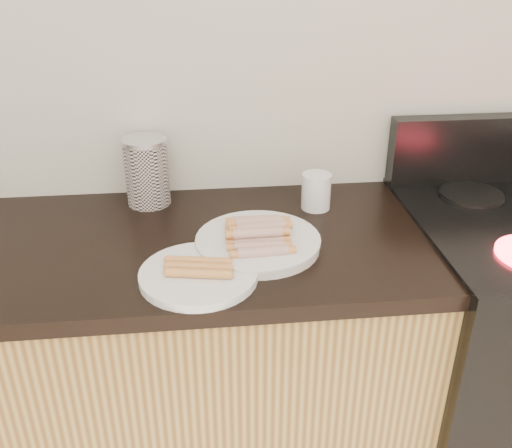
{
  "coord_description": "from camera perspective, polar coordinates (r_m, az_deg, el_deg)",
  "views": [
    {
      "loc": [
        -0.16,
        0.43,
        1.59
      ],
      "look_at": [
        -0.03,
        1.62,
        0.97
      ],
      "focal_mm": 40.0,
      "sensor_mm": 36.0,
      "label": 1
    }
  ],
  "objects": [
    {
      "name": "plain_sausages",
      "position": [
        1.26,
        -5.8,
        -4.31
      ],
      "size": [
        0.14,
        0.1,
        0.02
      ],
      "rotation": [
        0.0,
        0.0,
        -0.18
      ],
      "color": "#C56240",
      "rests_on": "side_plate"
    },
    {
      "name": "burner_far_left",
      "position": [
        1.74,
        20.73,
        2.78
      ],
      "size": [
        0.18,
        0.18,
        0.01
      ],
      "primitive_type": "cylinder",
      "color": "black",
      "rests_on": "stove"
    },
    {
      "name": "cabinet_base",
      "position": [
        1.79,
        -22.8,
        -15.57
      ],
      "size": [
        2.2,
        0.59,
        0.86
      ],
      "primitive_type": "cube",
      "color": "tan",
      "rests_on": "floor"
    },
    {
      "name": "mug",
      "position": [
        1.58,
        6.03,
        3.27
      ],
      "size": [
        0.1,
        0.1,
        0.1
      ],
      "primitive_type": "cylinder",
      "rotation": [
        0.0,
        0.0,
        -0.3
      ],
      "color": "white",
      "rests_on": "counter_slab"
    },
    {
      "name": "canister",
      "position": [
        1.61,
        -10.86,
        5.19
      ],
      "size": [
        0.12,
        0.12,
        0.19
      ],
      "rotation": [
        0.0,
        0.0,
        0.06
      ],
      "color": "silver",
      "rests_on": "counter_slab"
    },
    {
      "name": "main_plate",
      "position": [
        1.39,
        0.2,
        -1.97
      ],
      "size": [
        0.35,
        0.35,
        0.02
      ],
      "primitive_type": "cylinder",
      "rotation": [
        0.0,
        0.0,
        0.19
      ],
      "color": "silver",
      "rests_on": "counter_slab"
    },
    {
      "name": "wall_back",
      "position": [
        1.6,
        -0.24,
        16.95
      ],
      "size": [
        4.0,
        0.04,
        2.6
      ],
      "primitive_type": "cube",
      "color": "silver",
      "rests_on": "ground"
    },
    {
      "name": "hotdog_pile",
      "position": [
        1.37,
        0.2,
        -0.91
      ],
      "size": [
        0.12,
        0.19,
        0.05
      ],
      "rotation": [
        0.0,
        0.0,
        -0.0
      ],
      "color": "maroon",
      "rests_on": "main_plate"
    },
    {
      "name": "side_plate",
      "position": [
        1.27,
        -5.76,
        -5.07
      ],
      "size": [
        0.29,
        0.29,
        0.02
      ],
      "primitive_type": "cylinder",
      "rotation": [
        0.0,
        0.0,
        0.1
      ],
      "color": "white",
      "rests_on": "counter_slab"
    }
  ]
}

